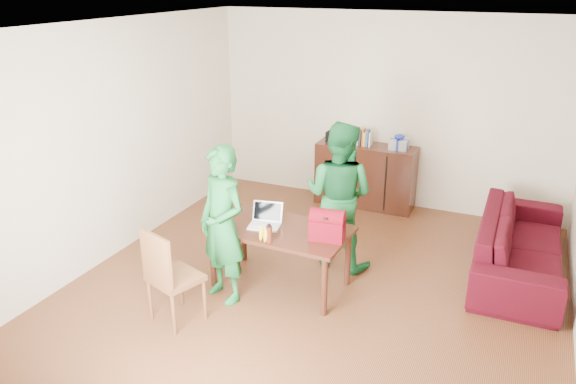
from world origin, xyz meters
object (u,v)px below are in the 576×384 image
at_px(table, 280,235).
at_px(red_bag, 327,228).
at_px(chair, 176,294).
at_px(person_near, 223,225).
at_px(sofa, 521,244).
at_px(person_far, 339,195).
at_px(bottle, 269,233).
at_px(laptop, 264,223).

xyz_separation_m(table, red_bag, (0.54, -0.05, 0.21)).
bearing_deg(chair, person_near, 87.66).
relative_size(table, red_bag, 4.34).
height_order(chair, sofa, chair).
bearing_deg(sofa, person_far, 108.06).
height_order(person_near, red_bag, person_near).
relative_size(person_far, red_bag, 4.96).
xyz_separation_m(table, person_far, (0.39, 0.72, 0.25)).
bearing_deg(person_near, person_far, 77.33).
distance_m(chair, red_bag, 1.60).
bearing_deg(chair, table, 76.79).
bearing_deg(sofa, person_near, 123.16).
height_order(person_far, bottle, person_far).
xyz_separation_m(person_near, red_bag, (0.96, 0.39, -0.01)).
bearing_deg(person_far, table, 67.59).
bearing_deg(chair, bottle, 63.40).
bearing_deg(table, bottle, -81.56).
height_order(laptop, bottle, laptop).
bearing_deg(chair, person_far, 78.74).
height_order(bottle, sofa, bottle).
bearing_deg(table, person_far, 64.10).
distance_m(table, person_far, 0.86).
distance_m(person_near, laptop, 0.49).
distance_m(chair, person_far, 2.09).
relative_size(red_bag, sofa, 0.15).
bearing_deg(person_near, red_bag, 44.40).
distance_m(table, bottle, 0.39).
relative_size(table, laptop, 4.14).
height_order(person_near, sofa, person_near).
bearing_deg(red_bag, person_near, -164.41).
distance_m(person_near, red_bag, 1.04).
distance_m(bottle, sofa, 2.89).
xyz_separation_m(table, laptop, (-0.16, -0.04, 0.12)).
relative_size(chair, red_bag, 2.87).
bearing_deg(chair, sofa, 58.28).
relative_size(chair, person_near, 0.60).
relative_size(person_near, red_bag, 4.81).
distance_m(bottle, red_bag, 0.58).
height_order(person_far, laptop, person_far).
relative_size(bottle, sofa, 0.09).
bearing_deg(table, laptop, -162.83).
xyz_separation_m(person_far, bottle, (-0.35, -1.07, -0.07)).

